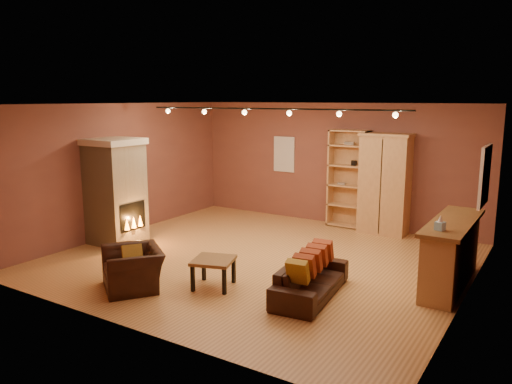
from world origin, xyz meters
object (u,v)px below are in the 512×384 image
Objects in this scene: fireplace at (116,191)px; coffee_table at (213,263)px; bookcase at (349,178)px; armchair at (133,262)px; bar_counter at (451,253)px; loveseat at (311,273)px; armoire at (385,184)px.

coffee_table is at bearing -16.61° from fireplace.
bookcase is 1.92× the size of armchair.
bookcase is (3.48, 3.73, 0.06)m from fireplace.
coffee_table is (-0.35, -4.67, -0.73)m from bookcase.
bar_counter is at bearing -44.00° from bookcase.
loveseat is at bearing -75.40° from bookcase.
fireplace is 0.96× the size of bookcase.
loveseat is 1.52m from coffee_table.
loveseat reaches higher than coffee_table.
bar_counter is at bearing 9.73° from fireplace.
fireplace is 1.20× the size of loveseat.
armoire is 1.89× the size of armchair.
coffee_table is (3.14, -0.94, -0.67)m from fireplace.
bookcase is 1.25× the size of loveseat.
bar_counter is 1.92× the size of armchair.
bookcase is 5.58m from armchair.
bookcase is at bearing 169.63° from armoire.
coffee_table is (1.03, 0.70, -0.04)m from armchair.
bookcase is at bearing 46.97° from fireplace.
coffee_table is at bearing -94.23° from bookcase.
fireplace is 5.63m from armoire.
bookcase is 3.88m from bar_counter.
armchair is at bearing -104.36° from bookcase.
bar_counter is (1.89, -2.50, -0.56)m from armoire.
coffee_table is at bearing 102.48° from loveseat.
bookcase reaches higher than coffee_table.
armchair is at bearing -146.80° from bar_counter.
bar_counter is 2.90× the size of coffee_table.
bar_counter is at bearing 32.90° from coffee_table.
loveseat is 1.53× the size of armchair.
armoire is 4.10m from loveseat.
armchair is at bearing -37.71° from fireplace.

